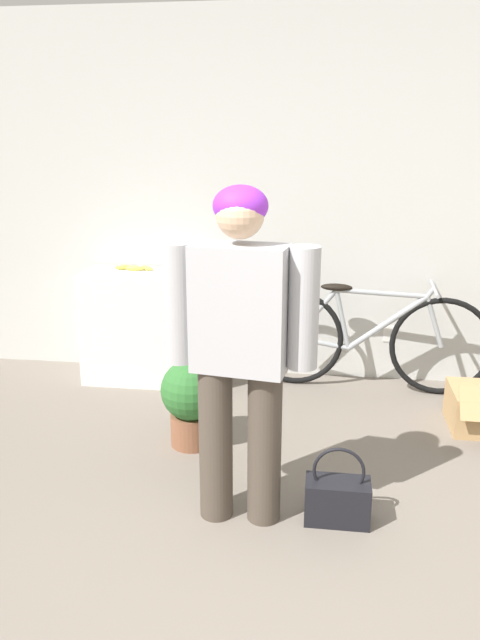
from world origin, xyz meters
TOP-DOWN VIEW (x-y plane):
  - wall_back at (0.00, 2.94)m, footprint 8.00×0.07m
  - side_shelf at (-1.17, 2.67)m, footprint 0.97×0.44m
  - person at (-0.30, 1.03)m, footprint 0.68×0.26m
  - bicycle at (0.37, 2.69)m, footprint 1.72×0.46m
  - banana at (-1.31, 2.73)m, footprint 0.30×0.08m
  - handbag at (0.16, 1.05)m, footprint 0.31×0.16m
  - potted_plant at (-0.68, 1.71)m, footprint 0.36×0.36m

SIDE VIEW (x-z plane):
  - handbag at x=0.16m, z-range -0.07..0.31m
  - potted_plant at x=-0.68m, z-range 0.03..0.55m
  - bicycle at x=0.37m, z-range -0.01..0.77m
  - side_shelf at x=-1.17m, z-range 0.00..0.81m
  - banana at x=-1.31m, z-range 0.81..0.85m
  - person at x=-0.30m, z-range 0.11..1.68m
  - wall_back at x=0.00m, z-range 0.00..2.60m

